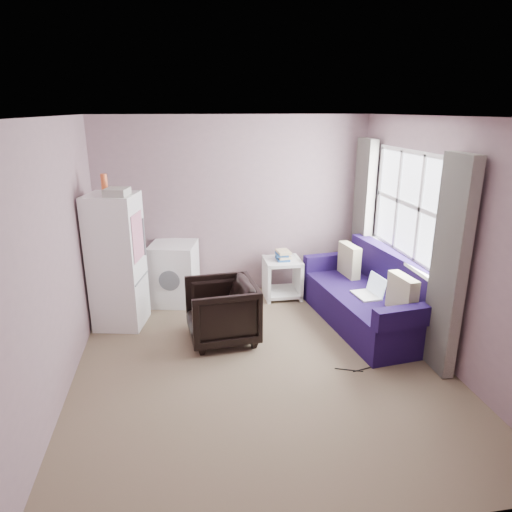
{
  "coord_description": "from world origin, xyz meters",
  "views": [
    {
      "loc": [
        -0.76,
        -4.17,
        2.56
      ],
      "look_at": [
        0.05,
        0.6,
        1.0
      ],
      "focal_mm": 32.0,
      "sensor_mm": 36.0,
      "label": 1
    }
  ],
  "objects": [
    {
      "name": "fridge",
      "position": [
        -1.54,
        1.22,
        0.83
      ],
      "size": [
        0.67,
        0.67,
        1.86
      ],
      "rotation": [
        0.0,
        0.0,
        -0.21
      ],
      "color": "white",
      "rests_on": "ground"
    },
    {
      "name": "window_dressing",
      "position": [
        1.78,
        0.7,
        1.11
      ],
      "size": [
        0.17,
        2.62,
        2.18
      ],
      "color": "white",
      "rests_on": "ground"
    },
    {
      "name": "sofa",
      "position": [
        1.52,
        0.71,
        0.33
      ],
      "size": [
        1.13,
        2.09,
        0.89
      ],
      "rotation": [
        0.0,
        0.0,
        0.12
      ],
      "color": "#20104A",
      "rests_on": "ground"
    },
    {
      "name": "room",
      "position": [
        0.02,
        0.01,
        1.25
      ],
      "size": [
        3.84,
        4.24,
        2.54
      ],
      "color": "#7F6B53",
      "rests_on": "ground"
    },
    {
      "name": "armchair",
      "position": [
        -0.35,
        0.6,
        0.39
      ],
      "size": [
        0.77,
        0.82,
        0.78
      ],
      "primitive_type": "imported",
      "rotation": [
        0.0,
        0.0,
        -1.48
      ],
      "color": "black",
      "rests_on": "ground"
    },
    {
      "name": "floor_cables",
      "position": [
        0.96,
        -0.29,
        0.01
      ],
      "size": [
        0.45,
        0.12,
        0.01
      ],
      "rotation": [
        0.0,
        0.0,
        -0.03
      ],
      "color": "black",
      "rests_on": "ground"
    },
    {
      "name": "washing_machine",
      "position": [
        -0.88,
        1.8,
        0.44
      ],
      "size": [
        0.71,
        0.71,
        0.84
      ],
      "rotation": [
        0.0,
        0.0,
        -0.22
      ],
      "color": "white",
      "rests_on": "ground"
    },
    {
      "name": "side_table",
      "position": [
        0.62,
        1.74,
        0.32
      ],
      "size": [
        0.51,
        0.51,
        0.69
      ],
      "rotation": [
        0.0,
        0.0,
        -0.02
      ],
      "color": "white",
      "rests_on": "ground"
    }
  ]
}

